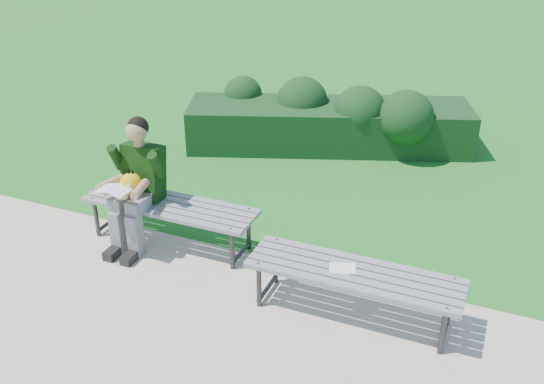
{
  "coord_description": "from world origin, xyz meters",
  "views": [
    {
      "loc": [
        2.26,
        -4.62,
        3.36
      ],
      "look_at": [
        0.36,
        -0.08,
        0.8
      ],
      "focal_mm": 40.0,
      "sensor_mm": 36.0,
      "label": 1
    }
  ],
  "objects_px": {
    "bench_left": "(170,208)",
    "seated_boy": "(136,180)",
    "hedge": "(332,119)",
    "bench_right": "(354,277)",
    "paper_sheet": "(343,268)"
  },
  "relations": [
    {
      "from": "bench_right",
      "to": "seated_boy",
      "type": "xyz_separation_m",
      "value": [
        -2.33,
        0.33,
        0.3
      ]
    },
    {
      "from": "bench_left",
      "to": "bench_right",
      "type": "bearing_deg",
      "value": -11.81
    },
    {
      "from": "hedge",
      "to": "bench_right",
      "type": "bearing_deg",
      "value": -69.74
    },
    {
      "from": "bench_right",
      "to": "seated_boy",
      "type": "bearing_deg",
      "value": 171.88
    },
    {
      "from": "seated_boy",
      "to": "bench_left",
      "type": "bearing_deg",
      "value": 17.04
    },
    {
      "from": "bench_left",
      "to": "bench_right",
      "type": "height_order",
      "value": "same"
    },
    {
      "from": "bench_right",
      "to": "seated_boy",
      "type": "distance_m",
      "value": 2.37
    },
    {
      "from": "seated_boy",
      "to": "paper_sheet",
      "type": "height_order",
      "value": "seated_boy"
    },
    {
      "from": "bench_left",
      "to": "seated_boy",
      "type": "relative_size",
      "value": 1.37
    },
    {
      "from": "hedge",
      "to": "bench_right",
      "type": "height_order",
      "value": "hedge"
    },
    {
      "from": "bench_left",
      "to": "seated_boy",
      "type": "distance_m",
      "value": 0.43
    },
    {
      "from": "bench_left",
      "to": "bench_right",
      "type": "distance_m",
      "value": 2.07
    },
    {
      "from": "hedge",
      "to": "seated_boy",
      "type": "bearing_deg",
      "value": -108.0
    },
    {
      "from": "hedge",
      "to": "bench_right",
      "type": "relative_size",
      "value": 2.2
    },
    {
      "from": "hedge",
      "to": "bench_left",
      "type": "distance_m",
      "value": 3.17
    }
  ]
}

